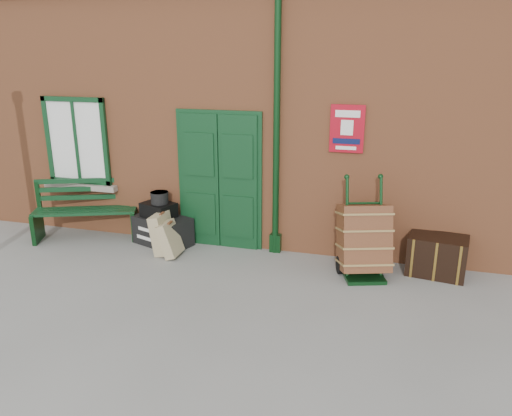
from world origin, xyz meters
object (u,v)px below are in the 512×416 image
(houdini_trunk, at_px, (163,231))
(dark_trunk, at_px, (437,255))
(bench, at_px, (86,208))
(porter_trolley, at_px, (364,239))

(houdini_trunk, xyz_separation_m, dark_trunk, (4.38, 0.00, 0.05))
(houdini_trunk, height_order, dark_trunk, dark_trunk)
(dark_trunk, bearing_deg, houdini_trunk, -171.48)
(bench, relative_size, dark_trunk, 2.21)
(houdini_trunk, relative_size, dark_trunk, 1.19)
(porter_trolley, bearing_deg, dark_trunk, -1.53)
(bench, height_order, houdini_trunk, bench)
(bench, height_order, dark_trunk, bench)
(houdini_trunk, xyz_separation_m, porter_trolley, (3.34, -0.31, 0.31))
(houdini_trunk, distance_m, porter_trolley, 3.37)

